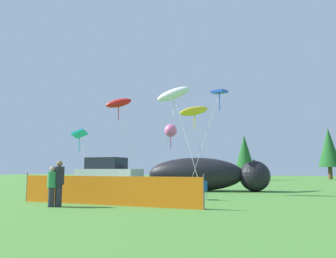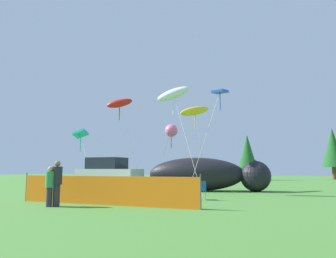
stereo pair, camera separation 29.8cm
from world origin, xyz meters
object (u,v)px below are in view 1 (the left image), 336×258
kite_red_lizard (119,103)px  kite_teal_diamond (80,134)px  kite_blue_box (219,93)px  kite_yellow_hero (194,111)px  kite_pink_octopus (171,131)px  inflatable_cat (206,176)px  folding_chair (202,189)px  spectator_in_grey_shirt (52,185)px  kite_white_ghost (173,94)px  spectator_in_green_shirt (59,181)px  parked_car (108,175)px

kite_red_lizard → kite_teal_diamond: 3.71m
kite_blue_box → kite_yellow_hero: bearing=174.9°
kite_pink_octopus → inflatable_cat: bearing=-4.3°
folding_chair → kite_teal_diamond: (-10.06, 4.06, 3.42)m
kite_yellow_hero → spectator_in_grey_shirt: bearing=-103.2°
kite_teal_diamond → kite_white_ghost: bearing=-8.2°
inflatable_cat → spectator_in_grey_shirt: bearing=-118.4°
spectator_in_grey_shirt → kite_blue_box: size_ratio=0.23×
inflatable_cat → spectator_in_green_shirt: size_ratio=4.53×
spectator_in_grey_shirt → kite_pink_octopus: kite_pink_octopus is taller
spectator_in_grey_shirt → kite_white_ghost: size_ratio=0.24×
spectator_in_green_shirt → kite_red_lizard: (-3.24, 10.55, 5.42)m
kite_teal_diamond → kite_blue_box: size_ratio=0.63×
parked_car → folding_chair: bearing=-22.4°
kite_blue_box → spectator_in_grey_shirt: bearing=-111.7°
kite_pink_octopus → kite_teal_diamond: bearing=-158.7°
kite_pink_octopus → kite_white_ghost: bearing=-67.4°
kite_yellow_hero → kite_blue_box: (1.81, -0.16, 1.10)m
spectator_in_green_shirt → spectator_in_grey_shirt: 0.30m
folding_chair → kite_blue_box: kite_blue_box is taller
kite_yellow_hero → kite_pink_octopus: size_ratio=1.34×
folding_chair → kite_blue_box: size_ratio=0.13×
spectator_in_green_shirt → kite_teal_diamond: (-5.40, 8.80, 2.96)m
folding_chair → kite_white_ghost: kite_white_ghost is taller
parked_car → kite_red_lizard: bearing=108.5°
kite_pink_octopus → kite_yellow_hero: bearing=1.5°
spectator_in_grey_shirt → kite_white_ghost: 9.75m
kite_pink_octopus → kite_blue_box: (3.60, -0.12, 2.44)m
spectator_in_green_shirt → kite_yellow_hero: 12.38m
parked_car → kite_teal_diamond: kite_teal_diamond is taller
inflatable_cat → kite_blue_box: 5.72m
kite_red_lizard → inflatable_cat: bearing=3.8°
inflatable_cat → kite_pink_octopus: 4.14m
kite_red_lizard → kite_pink_octopus: kite_red_lizard is taller
parked_car → kite_teal_diamond: size_ratio=0.97×
folding_chair → kite_teal_diamond: kite_teal_diamond is taller
kite_yellow_hero → kite_white_ghost: (-0.34, -3.52, 0.49)m
spectator_in_green_shirt → spectator_in_grey_shirt: (-0.18, -0.20, -0.13)m
spectator_in_grey_shirt → kite_pink_octopus: 11.91m
kite_red_lizard → kite_white_ghost: 6.11m
inflatable_cat → spectator_in_green_shirt: inflatable_cat is taller
spectator_in_green_shirt → kite_pink_octopus: kite_pink_octopus is taller
kite_pink_octopus → spectator_in_grey_shirt: bearing=-94.5°
inflatable_cat → kite_blue_box: bearing=-6.0°
spectator_in_green_shirt → parked_car: bearing=107.1°
kite_blue_box → kite_pink_octopus: bearing=178.2°
kite_white_ghost → kite_yellow_hero: bearing=84.4°
inflatable_cat → kite_teal_diamond: size_ratio=1.89×
parked_car → kite_yellow_hero: kite_yellow_hero is taller
spectator_in_green_shirt → kite_white_ghost: (2.16, 7.71, 5.07)m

